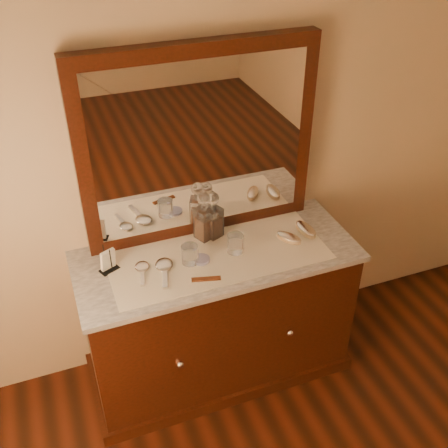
{
  "coord_description": "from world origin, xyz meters",
  "views": [
    {
      "loc": [
        -0.72,
        -0.05,
        2.52
      ],
      "look_at": [
        0.0,
        1.85,
        1.1
      ],
      "focal_mm": 42.73,
      "sensor_mm": 36.0,
      "label": 1
    }
  ],
  "objects_px": {
    "pin_dish": "(201,259)",
    "mirror_frame": "(199,144)",
    "comb": "(206,279)",
    "hand_mirror_inner": "(164,267)",
    "dresser_cabinet": "(218,316)",
    "hand_mirror_outer": "(142,269)",
    "brush_near": "(289,238)",
    "decanter_left": "(204,220)",
    "brush_far": "(306,230)",
    "napkin_rack": "(108,261)",
    "decanter_right": "(213,220)"
  },
  "relations": [
    {
      "from": "napkin_rack",
      "to": "decanter_left",
      "type": "bearing_deg",
      "value": 9.68
    },
    {
      "from": "mirror_frame",
      "to": "hand_mirror_outer",
      "type": "distance_m",
      "value": 0.67
    },
    {
      "from": "comb",
      "to": "decanter_left",
      "type": "height_order",
      "value": "decanter_left"
    },
    {
      "from": "brush_near",
      "to": "mirror_frame",
      "type": "bearing_deg",
      "value": 144.27
    },
    {
      "from": "mirror_frame",
      "to": "brush_near",
      "type": "distance_m",
      "value": 0.67
    },
    {
      "from": "mirror_frame",
      "to": "comb",
      "type": "bearing_deg",
      "value": -105.79
    },
    {
      "from": "decanter_right",
      "to": "hand_mirror_inner",
      "type": "height_order",
      "value": "decanter_right"
    },
    {
      "from": "napkin_rack",
      "to": "hand_mirror_outer",
      "type": "bearing_deg",
      "value": -22.06
    },
    {
      "from": "pin_dish",
      "to": "decanter_right",
      "type": "relative_size",
      "value": 0.32
    },
    {
      "from": "decanter_right",
      "to": "hand_mirror_inner",
      "type": "distance_m",
      "value": 0.37
    },
    {
      "from": "pin_dish",
      "to": "mirror_frame",
      "type": "bearing_deg",
      "value": 71.05
    },
    {
      "from": "napkin_rack",
      "to": "decanter_right",
      "type": "relative_size",
      "value": 0.52
    },
    {
      "from": "mirror_frame",
      "to": "brush_near",
      "type": "height_order",
      "value": "mirror_frame"
    },
    {
      "from": "mirror_frame",
      "to": "decanter_left",
      "type": "bearing_deg",
      "value": -97.99
    },
    {
      "from": "comb",
      "to": "brush_near",
      "type": "bearing_deg",
      "value": 29.85
    },
    {
      "from": "dresser_cabinet",
      "to": "decanter_right",
      "type": "bearing_deg",
      "value": 76.94
    },
    {
      "from": "dresser_cabinet",
      "to": "brush_far",
      "type": "distance_m",
      "value": 0.69
    },
    {
      "from": "mirror_frame",
      "to": "comb",
      "type": "distance_m",
      "value": 0.66
    },
    {
      "from": "comb",
      "to": "hand_mirror_outer",
      "type": "distance_m",
      "value": 0.32
    },
    {
      "from": "napkin_rack",
      "to": "mirror_frame",
      "type": "bearing_deg",
      "value": 18.5
    },
    {
      "from": "comb",
      "to": "brush_far",
      "type": "distance_m",
      "value": 0.64
    },
    {
      "from": "brush_near",
      "to": "dresser_cabinet",
      "type": "bearing_deg",
      "value": 175.09
    },
    {
      "from": "dresser_cabinet",
      "to": "hand_mirror_outer",
      "type": "bearing_deg",
      "value": 179.14
    },
    {
      "from": "brush_near",
      "to": "hand_mirror_outer",
      "type": "xyz_separation_m",
      "value": [
        -0.77,
        0.04,
        -0.01
      ]
    },
    {
      "from": "dresser_cabinet",
      "to": "mirror_frame",
      "type": "xyz_separation_m",
      "value": [
        0.0,
        0.25,
        0.94
      ]
    },
    {
      "from": "decanter_left",
      "to": "hand_mirror_inner",
      "type": "height_order",
      "value": "decanter_left"
    },
    {
      "from": "dresser_cabinet",
      "to": "hand_mirror_outer",
      "type": "distance_m",
      "value": 0.59
    },
    {
      "from": "brush_far",
      "to": "hand_mirror_outer",
      "type": "bearing_deg",
      "value": 179.6
    },
    {
      "from": "mirror_frame",
      "to": "hand_mirror_inner",
      "type": "xyz_separation_m",
      "value": [
        -0.28,
        -0.27,
        -0.49
      ]
    },
    {
      "from": "comb",
      "to": "napkin_rack",
      "type": "height_order",
      "value": "napkin_rack"
    },
    {
      "from": "mirror_frame",
      "to": "brush_near",
      "type": "bearing_deg",
      "value": -35.73
    },
    {
      "from": "brush_far",
      "to": "decanter_left",
      "type": "bearing_deg",
      "value": 163.22
    },
    {
      "from": "brush_near",
      "to": "hand_mirror_inner",
      "type": "height_order",
      "value": "brush_near"
    },
    {
      "from": "mirror_frame",
      "to": "decanter_left",
      "type": "xyz_separation_m",
      "value": [
        -0.01,
        -0.09,
        -0.39
      ]
    },
    {
      "from": "hand_mirror_outer",
      "to": "hand_mirror_inner",
      "type": "height_order",
      "value": "hand_mirror_inner"
    },
    {
      "from": "pin_dish",
      "to": "brush_far",
      "type": "xyz_separation_m",
      "value": [
        0.6,
        0.03,
        0.01
      ]
    },
    {
      "from": "pin_dish",
      "to": "napkin_rack",
      "type": "distance_m",
      "value": 0.45
    },
    {
      "from": "dresser_cabinet",
      "to": "mirror_frame",
      "type": "distance_m",
      "value": 0.97
    },
    {
      "from": "mirror_frame",
      "to": "comb",
      "type": "xyz_separation_m",
      "value": [
        -0.12,
        -0.42,
        -0.49
      ]
    },
    {
      "from": "dresser_cabinet",
      "to": "decanter_left",
      "type": "distance_m",
      "value": 0.57
    },
    {
      "from": "brush_far",
      "to": "hand_mirror_inner",
      "type": "relative_size",
      "value": 0.69
    },
    {
      "from": "mirror_frame",
      "to": "brush_near",
      "type": "xyz_separation_m",
      "value": [
        0.39,
        -0.28,
        -0.48
      ]
    },
    {
      "from": "comb",
      "to": "decanter_right",
      "type": "height_order",
      "value": "decanter_right"
    },
    {
      "from": "dresser_cabinet",
      "to": "napkin_rack",
      "type": "xyz_separation_m",
      "value": [
        -0.53,
        0.07,
        0.5
      ]
    },
    {
      "from": "mirror_frame",
      "to": "pin_dish",
      "type": "xyz_separation_m",
      "value": [
        -0.09,
        -0.27,
        -0.49
      ]
    },
    {
      "from": "decanter_left",
      "to": "brush_far",
      "type": "xyz_separation_m",
      "value": [
        0.52,
        -0.16,
        -0.08
      ]
    },
    {
      "from": "napkin_rack",
      "to": "hand_mirror_inner",
      "type": "relative_size",
      "value": 0.59
    },
    {
      "from": "decanter_left",
      "to": "brush_far",
      "type": "distance_m",
      "value": 0.55
    },
    {
      "from": "hand_mirror_outer",
      "to": "dresser_cabinet",
      "type": "bearing_deg",
      "value": -0.86
    },
    {
      "from": "comb",
      "to": "hand_mirror_inner",
      "type": "distance_m",
      "value": 0.22
    }
  ]
}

